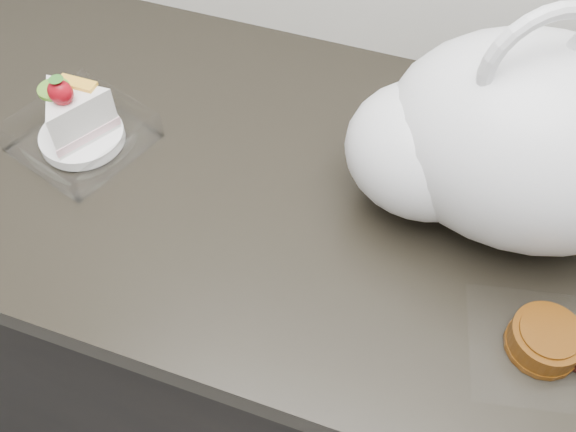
% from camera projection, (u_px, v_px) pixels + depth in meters
% --- Properties ---
extents(counter, '(2.04, 0.64, 0.90)m').
position_uv_depth(counter, '(323.00, 340.00, 1.24)').
color(counter, black).
rests_on(counter, ground).
extents(cake_tray, '(0.21, 0.21, 0.13)m').
position_uv_depth(cake_tray, '(78.00, 126.00, 0.91)').
color(cake_tray, white).
rests_on(cake_tray, counter).
extents(mooncake_wrap, '(0.19, 0.18, 0.04)m').
position_uv_depth(mooncake_wrap, '(545.00, 342.00, 0.72)').
color(mooncake_wrap, white).
rests_on(mooncake_wrap, counter).
extents(plastic_bag, '(0.46, 0.39, 0.32)m').
position_uv_depth(plastic_bag, '(508.00, 142.00, 0.76)').
color(plastic_bag, white).
rests_on(plastic_bag, counter).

